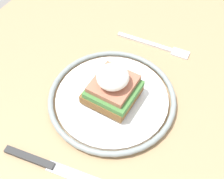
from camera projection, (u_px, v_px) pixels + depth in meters
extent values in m
cube|color=tan|center=(121.00, 103.00, 0.59)|extent=(1.03, 0.76, 0.03)
cylinder|color=tan|center=(105.00, 42.00, 1.22)|extent=(0.06, 0.06, 0.71)
cylinder|color=white|center=(112.00, 99.00, 0.58)|extent=(0.21, 0.21, 0.01)
torus|color=gray|center=(112.00, 98.00, 0.57)|extent=(0.24, 0.24, 0.01)
cube|color=brown|center=(112.00, 93.00, 0.56)|extent=(0.08, 0.09, 0.02)
cube|color=#427A38|center=(114.00, 89.00, 0.55)|extent=(0.08, 0.08, 0.01)
cube|color=#AD664C|center=(114.00, 84.00, 0.54)|extent=(0.07, 0.07, 0.01)
ellipsoid|color=white|center=(113.00, 77.00, 0.52)|extent=(0.06, 0.06, 0.03)
cube|color=silver|center=(145.00, 42.00, 0.67)|extent=(0.02, 0.12, 0.00)
cube|color=silver|center=(180.00, 53.00, 0.65)|extent=(0.03, 0.04, 0.00)
cube|color=#2D2D2D|center=(29.00, 158.00, 0.51)|extent=(0.03, 0.09, 0.01)
cube|color=silver|center=(84.00, 179.00, 0.49)|extent=(0.04, 0.13, 0.00)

